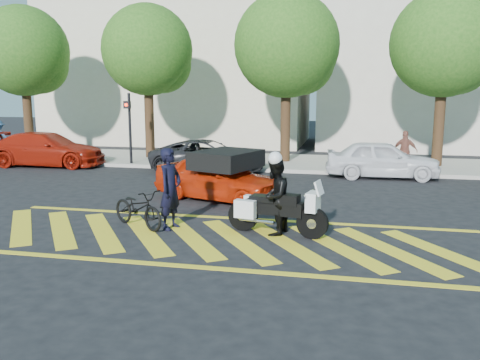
% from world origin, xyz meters
% --- Properties ---
extents(ground, '(90.00, 90.00, 0.00)m').
position_xyz_m(ground, '(0.00, 0.00, 0.00)').
color(ground, black).
rests_on(ground, ground).
extents(sidewalk, '(60.00, 5.00, 0.15)m').
position_xyz_m(sidewalk, '(0.00, 12.00, 0.07)').
color(sidewalk, '#9E998E').
rests_on(sidewalk, ground).
extents(crosswalk, '(12.33, 4.00, 0.01)m').
position_xyz_m(crosswalk, '(-0.04, 0.00, 0.00)').
color(crosswalk, yellow).
rests_on(crosswalk, ground).
extents(building_left, '(16.00, 8.00, 10.00)m').
position_xyz_m(building_left, '(-8.00, 21.00, 5.00)').
color(building_left, beige).
rests_on(building_left, ground).
extents(building_right, '(16.00, 8.00, 11.00)m').
position_xyz_m(building_right, '(9.00, 21.00, 5.50)').
color(building_right, beige).
rests_on(building_right, ground).
extents(tree_far_left, '(4.40, 4.40, 7.41)m').
position_xyz_m(tree_far_left, '(-12.87, 12.06, 5.05)').
color(tree_far_left, black).
rests_on(tree_far_left, ground).
extents(tree_left, '(4.20, 4.20, 7.26)m').
position_xyz_m(tree_left, '(-6.37, 12.06, 4.99)').
color(tree_left, black).
rests_on(tree_left, ground).
extents(tree_center, '(4.60, 4.60, 7.56)m').
position_xyz_m(tree_center, '(0.13, 12.06, 5.10)').
color(tree_center, black).
rests_on(tree_center, ground).
extents(tree_right, '(4.40, 4.40, 7.41)m').
position_xyz_m(tree_right, '(6.63, 12.06, 5.05)').
color(tree_right, black).
rests_on(tree_right, ground).
extents(signal_pole, '(0.28, 0.43, 3.20)m').
position_xyz_m(signal_pole, '(-6.50, 9.74, 1.92)').
color(signal_pole, black).
rests_on(signal_pole, ground).
extents(officer_bike, '(0.63, 0.81, 1.97)m').
position_xyz_m(officer_bike, '(-1.29, 0.59, 0.98)').
color(officer_bike, black).
rests_on(officer_bike, ground).
extents(bicycle, '(1.90, 1.48, 0.96)m').
position_xyz_m(bicycle, '(-2.12, 0.55, 0.48)').
color(bicycle, black).
rests_on(bicycle, ground).
extents(police_motorcycle, '(2.42, 0.98, 1.08)m').
position_xyz_m(police_motorcycle, '(1.26, 0.65, 0.58)').
color(police_motorcycle, black).
rests_on(police_motorcycle, ground).
extents(officer_moto, '(0.84, 0.99, 1.80)m').
position_xyz_m(officer_moto, '(1.24, 0.65, 0.90)').
color(officer_moto, black).
rests_on(officer_moto, ground).
extents(red_convertible, '(4.41, 2.91, 1.39)m').
position_xyz_m(red_convertible, '(-0.98, 4.00, 0.70)').
color(red_convertible, '#B82308').
rests_on(red_convertible, ground).
extents(parked_left, '(5.28, 2.46, 1.49)m').
position_xyz_m(parked_left, '(-10.23, 9.20, 0.75)').
color(parked_left, maroon).
rests_on(parked_left, ground).
extents(parked_mid_left, '(4.78, 2.32, 1.31)m').
position_xyz_m(parked_mid_left, '(-2.81, 9.20, 0.66)').
color(parked_mid_left, black).
rests_on(parked_mid_left, ground).
extents(parked_mid_right, '(4.30, 1.85, 1.45)m').
position_xyz_m(parked_mid_right, '(4.10, 9.16, 0.72)').
color(parked_mid_right, silver).
rests_on(parked_mid_right, ground).
extents(pedestrian_right, '(0.99, 0.52, 1.61)m').
position_xyz_m(pedestrian_right, '(5.00, 10.06, 0.95)').
color(pedestrian_right, brown).
rests_on(pedestrian_right, sidewalk).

